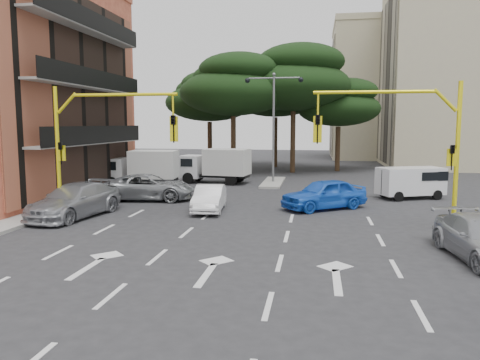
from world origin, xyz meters
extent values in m
plane|color=#28282B|center=(0.00, 0.00, 0.00)|extent=(120.00, 120.00, 0.00)
cube|color=gray|center=(0.00, 16.00, 0.07)|extent=(1.40, 6.00, 0.15)
cube|color=black|center=(-10.44, 8.00, 6.00)|extent=(0.12, 14.72, 11.20)
cube|color=black|center=(9.94, 32.00, 8.50)|extent=(0.12, 11.04, 16.20)
cube|color=#C5BC94|center=(13.00, 44.00, 8.00)|extent=(16.00, 12.00, 16.00)
cube|color=black|center=(4.94, 44.00, 7.50)|extent=(0.12, 11.04, 14.20)
cube|color=#C5BC94|center=(13.00, 44.00, 16.35)|extent=(16.15, 12.15, 0.70)
cylinder|color=#382616|center=(-4.00, 22.00, 2.48)|extent=(0.44, 0.44, 4.95)
ellipsoid|color=black|center=(-4.00, 22.00, 6.93)|extent=(9.15, 9.15, 3.87)
ellipsoid|color=black|center=(-3.40, 21.60, 8.80)|extent=(6.86, 6.86, 2.86)
ellipsoid|color=black|center=(-4.50, 22.30, 8.25)|extent=(6.07, 6.07, 2.64)
cylinder|color=#382616|center=(1.00, 24.00, 2.70)|extent=(0.44, 0.44, 5.40)
ellipsoid|color=black|center=(1.00, 24.00, 7.56)|extent=(9.98, 9.98, 4.22)
ellipsoid|color=black|center=(1.60, 23.60, 9.60)|extent=(7.49, 7.49, 3.12)
ellipsoid|color=black|center=(0.50, 24.30, 9.00)|extent=(6.62, 6.62, 2.88)
cylinder|color=#382616|center=(-7.00, 26.00, 2.25)|extent=(0.44, 0.44, 4.50)
ellipsoid|color=black|center=(-7.00, 26.00, 6.30)|extent=(8.32, 8.32, 3.52)
ellipsoid|color=black|center=(-6.40, 25.60, 8.00)|extent=(6.24, 6.24, 2.60)
ellipsoid|color=black|center=(-7.50, 26.30, 7.50)|extent=(5.52, 5.52, 2.40)
cylinder|color=#382616|center=(5.00, 26.00, 2.02)|extent=(0.44, 0.44, 4.05)
ellipsoid|color=black|center=(5.00, 26.00, 5.67)|extent=(7.49, 7.49, 3.17)
ellipsoid|color=black|center=(5.60, 25.60, 7.20)|extent=(5.62, 5.62, 2.34)
ellipsoid|color=black|center=(4.50, 26.30, 6.75)|extent=(4.97, 4.97, 2.16)
cylinder|color=#382616|center=(-1.00, 29.00, 2.48)|extent=(0.44, 0.44, 4.95)
ellipsoid|color=black|center=(-1.00, 29.00, 6.93)|extent=(9.15, 9.15, 3.87)
ellipsoid|color=black|center=(-0.40, 28.60, 8.80)|extent=(6.86, 6.86, 2.86)
ellipsoid|color=black|center=(-1.50, 29.30, 8.25)|extent=(6.07, 6.07, 2.64)
cylinder|color=yellow|center=(8.60, 2.00, 3.00)|extent=(0.18, 0.18, 6.00)
cylinder|color=yellow|center=(8.05, 2.00, 5.25)|extent=(0.95, 0.14, 0.95)
cylinder|color=yellow|center=(5.30, 2.00, 5.60)|extent=(4.80, 0.14, 0.14)
cylinder|color=yellow|center=(3.10, 2.00, 5.15)|extent=(0.08, 0.08, 0.90)
imported|color=black|center=(3.10, 2.00, 4.10)|extent=(0.20, 0.24, 1.20)
cube|color=yellow|center=(3.10, 2.08, 4.10)|extent=(0.36, 0.06, 1.10)
imported|color=black|center=(8.38, 1.85, 3.00)|extent=(0.16, 0.20, 1.00)
cube|color=yellow|center=(8.38, 1.95, 3.00)|extent=(0.35, 0.08, 0.70)
cylinder|color=yellow|center=(-8.60, 2.00, 3.00)|extent=(0.18, 0.18, 6.00)
cylinder|color=yellow|center=(-8.05, 2.00, 5.25)|extent=(0.95, 0.14, 0.95)
cylinder|color=yellow|center=(-5.30, 2.00, 5.60)|extent=(4.80, 0.14, 0.14)
cylinder|color=yellow|center=(-3.10, 2.00, 5.15)|extent=(0.08, 0.08, 0.90)
imported|color=black|center=(-3.10, 2.00, 4.10)|extent=(0.20, 0.24, 1.20)
cube|color=yellow|center=(-3.10, 2.08, 4.10)|extent=(0.36, 0.06, 1.10)
imported|color=black|center=(-8.38, 1.85, 3.00)|extent=(0.16, 0.20, 1.00)
cube|color=yellow|center=(-8.38, 1.95, 3.00)|extent=(0.35, 0.08, 0.70)
cylinder|color=slate|center=(0.00, 16.00, 3.90)|extent=(0.16, 0.16, 7.50)
cylinder|color=slate|center=(-0.90, 16.00, 7.55)|extent=(1.80, 0.10, 0.10)
sphere|color=black|center=(-1.90, 16.00, 7.40)|extent=(0.36, 0.36, 0.36)
cylinder|color=slate|center=(0.90, 16.00, 7.55)|extent=(1.80, 0.10, 0.10)
sphere|color=black|center=(1.90, 16.00, 7.40)|extent=(0.36, 0.36, 0.36)
sphere|color=slate|center=(0.00, 16.00, 7.80)|extent=(0.24, 0.24, 0.24)
imported|color=white|center=(-2.15, 4.75, 0.64)|extent=(1.72, 3.99, 1.28)
imported|color=blue|center=(3.50, 6.20, 0.77)|extent=(4.73, 4.12, 1.54)
imported|color=#97989E|center=(-8.00, 2.23, 0.78)|extent=(2.99, 5.64, 1.56)
imported|color=#93969A|center=(-6.36, 7.49, 0.74)|extent=(5.53, 3.00, 1.47)
camera|label=1|loc=(3.06, -17.72, 4.34)|focal=35.00mm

